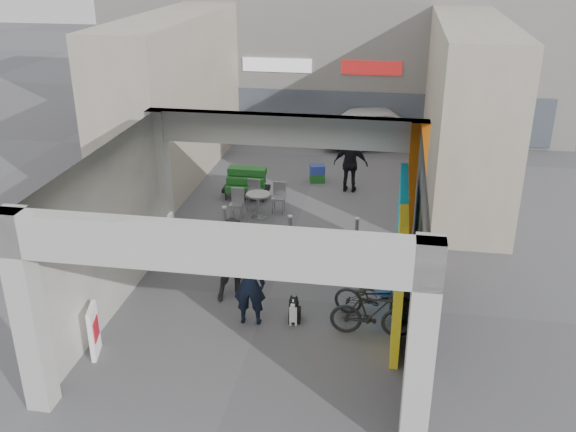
% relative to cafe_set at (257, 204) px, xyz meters
% --- Properties ---
extents(ground, '(90.00, 90.00, 0.00)m').
position_rel_cafe_set_xyz_m(ground, '(1.21, -4.47, -0.30)').
color(ground, '#5A5A5F').
rests_on(ground, ground).
extents(arcade_canopy, '(6.40, 6.45, 6.40)m').
position_rel_cafe_set_xyz_m(arcade_canopy, '(1.75, -5.29, 2.00)').
color(arcade_canopy, '#B9B9B5').
rests_on(arcade_canopy, ground).
extents(far_building, '(18.00, 4.08, 8.00)m').
position_rel_cafe_set_xyz_m(far_building, '(1.21, 9.53, 3.69)').
color(far_building, white).
rests_on(far_building, ground).
extents(plaza_bldg_left, '(2.00, 9.00, 5.00)m').
position_rel_cafe_set_xyz_m(plaza_bldg_left, '(-3.29, 3.03, 2.20)').
color(plaza_bldg_left, '#BCB39C').
rests_on(plaza_bldg_left, ground).
extents(plaza_bldg_right, '(2.00, 9.00, 5.00)m').
position_rel_cafe_set_xyz_m(plaza_bldg_right, '(5.71, 3.03, 2.20)').
color(plaza_bldg_right, '#BCB39C').
rests_on(plaza_bldg_right, ground).
extents(bollard_left, '(0.09, 0.09, 0.96)m').
position_rel_cafe_set_xyz_m(bollard_left, '(-0.39, -1.96, 0.18)').
color(bollard_left, '#93969C').
rests_on(bollard_left, ground).
extents(bollard_center, '(0.09, 0.09, 0.86)m').
position_rel_cafe_set_xyz_m(bollard_center, '(1.28, -2.01, 0.13)').
color(bollard_center, '#93969C').
rests_on(bollard_center, ground).
extents(bollard_right, '(0.09, 0.09, 0.96)m').
position_rel_cafe_set_xyz_m(bollard_right, '(2.93, -2.11, 0.18)').
color(bollard_right, '#93969C').
rests_on(bollard_right, ground).
extents(advert_board_near, '(0.21, 0.55, 1.00)m').
position_rel_cafe_set_xyz_m(advert_board_near, '(-1.53, -7.02, 0.20)').
color(advert_board_near, white).
rests_on(advert_board_near, ground).
extents(advert_board_far, '(0.16, 0.56, 1.00)m').
position_rel_cafe_set_xyz_m(advert_board_far, '(-1.53, -2.80, 0.20)').
color(advert_board_far, white).
rests_on(advert_board_far, ground).
extents(cafe_set, '(1.41, 1.14, 0.85)m').
position_rel_cafe_set_xyz_m(cafe_set, '(0.00, 0.00, 0.00)').
color(cafe_set, '#9B9BA0').
rests_on(cafe_set, ground).
extents(produce_stand, '(1.34, 0.73, 0.88)m').
position_rel_cafe_set_xyz_m(produce_stand, '(-0.56, 1.13, 0.05)').
color(produce_stand, black).
rests_on(produce_stand, ground).
extents(crate_stack, '(0.53, 0.46, 0.56)m').
position_rel_cafe_set_xyz_m(crate_stack, '(1.36, 2.82, -0.02)').
color(crate_stack, '#17511E').
rests_on(crate_stack, ground).
extents(border_collie, '(0.24, 0.47, 0.65)m').
position_rel_cafe_set_xyz_m(border_collie, '(1.92, -5.34, -0.04)').
color(border_collie, black).
rests_on(border_collie, ground).
extents(man_with_dog, '(0.67, 0.47, 1.75)m').
position_rel_cafe_set_xyz_m(man_with_dog, '(1.04, -5.48, 0.58)').
color(man_with_dog, black).
rests_on(man_with_dog, ground).
extents(man_back_turned, '(1.12, 1.07, 1.82)m').
position_rel_cafe_set_xyz_m(man_back_turned, '(0.55, -4.56, 0.61)').
color(man_back_turned, '#373739').
rests_on(man_back_turned, ground).
extents(man_elderly, '(0.82, 0.64, 1.48)m').
position_rel_cafe_set_xyz_m(man_elderly, '(3.69, -3.99, 0.44)').
color(man_elderly, '#5F82B8').
rests_on(man_elderly, ground).
extents(man_crates, '(1.06, 0.51, 1.76)m').
position_rel_cafe_set_xyz_m(man_crates, '(2.44, 2.18, 0.58)').
color(man_crates, black).
rests_on(man_crates, ground).
extents(bicycle_front, '(1.79, 0.87, 0.90)m').
position_rel_cafe_set_xyz_m(bicycle_front, '(3.51, -4.89, 0.15)').
color(bicycle_front, black).
rests_on(bicycle_front, ground).
extents(bicycle_rear, '(1.62, 0.48, 0.97)m').
position_rel_cafe_set_xyz_m(bicycle_rear, '(3.46, -5.53, 0.18)').
color(bicycle_rear, black).
rests_on(bicycle_rear, ground).
extents(white_van, '(4.76, 3.06, 1.51)m').
position_rel_cafe_set_xyz_m(white_van, '(3.19, 7.03, 0.45)').
color(white_van, white).
rests_on(white_van, ground).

